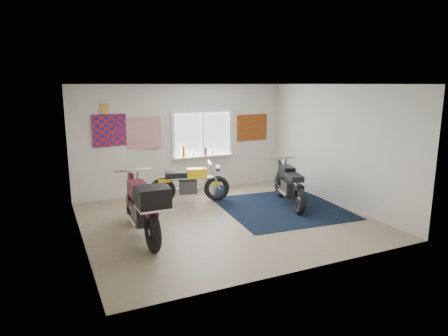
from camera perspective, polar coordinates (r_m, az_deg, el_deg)
name	(u,v)px	position (r m, az deg, el deg)	size (l,w,h in m)	color
ground	(226,220)	(8.16, 0.27, -7.42)	(5.50, 5.50, 0.00)	#9E896B
room_shell	(226,140)	(7.78, 0.28, 4.06)	(5.50, 5.50, 5.50)	white
navy_rug	(282,208)	(9.00, 8.26, -5.65)	(2.50, 2.60, 0.01)	black
window_assembly	(203,137)	(10.25, -3.08, 4.43)	(1.66, 0.17, 1.26)	white
oil_bottles	(195,152)	(10.16, -4.19, 2.31)	(0.85, 0.07, 0.28)	#946515
flag_display	(104,109)	(9.57, -16.76, 8.11)	(1.60, 0.10, 1.17)	red
triumph_poster	(252,127)	(10.86, 4.04, 5.80)	(0.90, 0.03, 0.70)	#A54C14
yellow_triumph	(190,185)	(9.29, -4.95, -2.38)	(1.84, 0.69, 0.94)	black
black_chrome_bike	(289,186)	(9.15, 9.26, -2.52)	(0.77, 1.94, 1.02)	black
maroon_tourer	(143,208)	(7.13, -11.46, -5.56)	(0.68, 2.24, 1.14)	black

